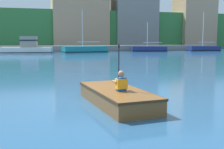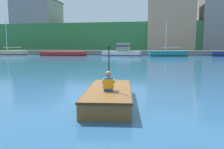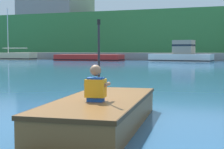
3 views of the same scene
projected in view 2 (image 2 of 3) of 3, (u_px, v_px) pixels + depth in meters
The scene contains 12 objects.
ground_plane at pixel (102, 98), 7.13m from camera, with size 300.00×300.00×0.00m, color #28567F.
shoreline_ridge at pixel (142, 39), 60.67m from camera, with size 120.00×20.00×7.38m.
waterfront_warehouse_left at pixel (38, 27), 60.19m from camera, with size 10.80×11.06×14.09m.
waterfront_office_block_center at pixel (170, 25), 52.34m from camera, with size 10.98×7.25×13.65m.
waterfront_apartment_right at pixel (217, 20), 52.61m from camera, with size 9.01×11.83×15.87m.
marina_dock at pixel (139, 53), 41.48m from camera, with size 53.57×2.40×0.90m.
moored_boat_dock_west_end at pixel (167, 54), 36.32m from camera, with size 6.30×3.00×5.88m.
moored_boat_dock_west_inner at pixel (64, 54), 39.59m from camera, with size 7.93×2.85×0.71m.
moored_boat_dock_center_near at pixel (9, 53), 41.73m from camera, with size 6.73×2.20×6.57m.
moored_boat_dock_center_far at pixel (122, 52), 37.57m from camera, with size 6.81×3.04×2.26m.
rowboat_foreground at pixel (109, 94), 6.47m from camera, with size 1.59×3.51×0.44m.
person_paddler at pixel (108, 82), 6.05m from camera, with size 0.38×0.36×1.24m.
Camera 2 is at (1.44, -6.83, 1.67)m, focal length 35.00 mm.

